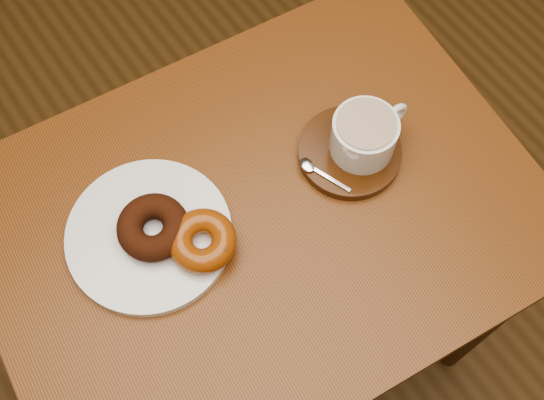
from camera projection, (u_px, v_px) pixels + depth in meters
cafe_table at (262, 243)px, 1.15m from camera, size 0.90×0.71×0.79m
donut_plate at (149, 235)px, 1.01m from camera, size 0.30×0.30×0.02m
donut_cinnamon at (153, 227)px, 0.98m from camera, size 0.14×0.14×0.04m
donut_caramel at (202, 241)px, 0.98m from camera, size 0.10×0.10×0.04m
saucer at (350, 152)px, 1.07m from camera, size 0.20×0.20×0.02m
coffee_cup at (365, 135)px, 1.03m from camera, size 0.13×0.10×0.07m
teaspoon at (312, 168)px, 1.04m from camera, size 0.04×0.09×0.01m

